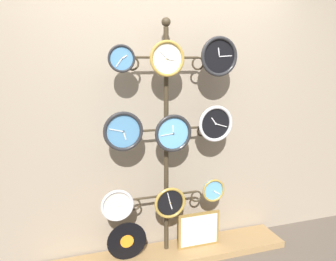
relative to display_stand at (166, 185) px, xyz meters
name	(u,v)px	position (x,y,z in m)	size (l,w,h in m)	color
shop_wall	(161,100)	(0.00, 0.16, 0.73)	(4.40, 0.04, 2.80)	gray
low_shelf	(168,255)	(0.00, -0.06, -0.64)	(2.20, 0.36, 0.06)	#9E7A4C
display_stand	(166,185)	(0.00, 0.00, 0.00)	(0.74, 0.43, 2.07)	#382D1E
clock_top_left	(121,59)	(-0.38, -0.10, 1.08)	(0.21, 0.04, 0.21)	#4C84B2
clock_top_center	(167,59)	(-0.02, -0.10, 1.08)	(0.28, 0.04, 0.28)	silver
clock_top_right	(219,57)	(0.42, -0.10, 1.10)	(0.33, 0.04, 0.33)	black
clock_middle_left	(123,131)	(-0.38, -0.09, 0.52)	(0.32, 0.04, 0.32)	#4C84B2
clock_middle_center	(173,133)	(0.03, -0.09, 0.48)	(0.32, 0.04, 0.32)	#60A8DB
clock_middle_right	(215,124)	(0.42, -0.08, 0.53)	(0.31, 0.04, 0.31)	black
clock_bottom_left	(117,205)	(-0.45, -0.12, -0.08)	(0.27, 0.04, 0.27)	silver
clock_bottom_center	(170,203)	(0.01, -0.08, -0.13)	(0.28, 0.04, 0.28)	black
clock_bottom_right	(213,190)	(0.42, -0.08, -0.07)	(0.21, 0.04, 0.21)	#60A8DB
vinyl_record	(127,241)	(-0.37, -0.06, -0.44)	(0.34, 0.01, 0.34)	black
picture_frame	(199,230)	(0.29, -0.06, -0.45)	(0.40, 0.02, 0.33)	olive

